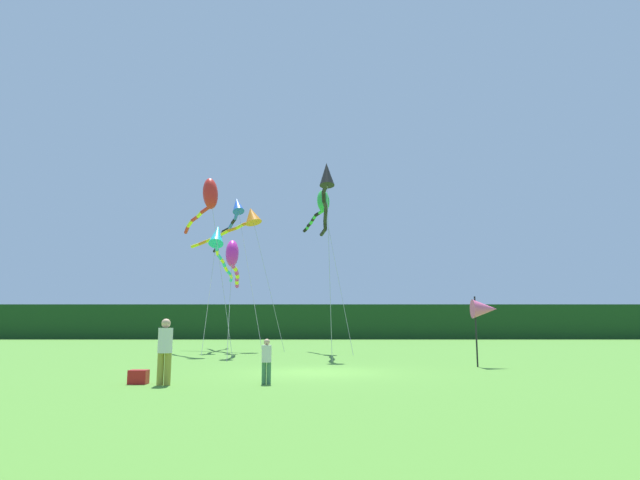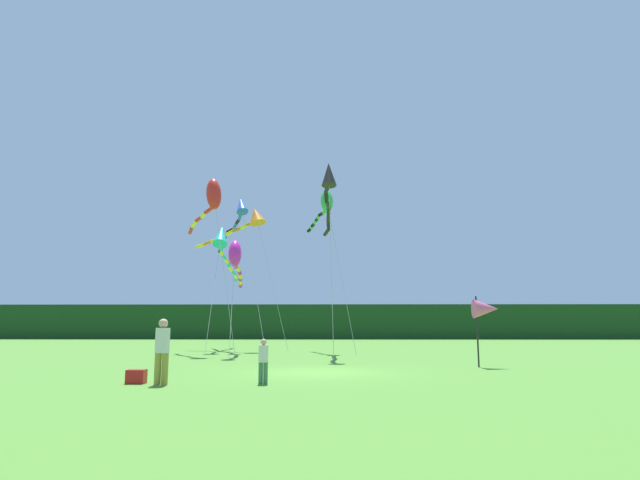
{
  "view_description": "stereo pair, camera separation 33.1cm",
  "coord_description": "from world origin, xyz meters",
  "px_view_note": "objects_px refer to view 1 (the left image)",
  "views": [
    {
      "loc": [
        0.08,
        -17.69,
        1.47
      ],
      "look_at": [
        0.0,
        6.0,
        5.26
      ],
      "focal_mm": 30.24,
      "sensor_mm": 36.0,
      "label": 1
    },
    {
      "loc": [
        0.41,
        -17.68,
        1.47
      ],
      "look_at": [
        0.0,
        6.0,
        5.26
      ],
      "focal_mm": 30.24,
      "sensor_mm": 36.0,
      "label": 2
    }
  ],
  "objects_px": {
    "kite_cyan": "(221,241)",
    "kite_red": "(210,197)",
    "kite_blue": "(235,215)",
    "kite_orange": "(249,219)",
    "kite_black": "(328,186)",
    "kite_green": "(323,204)",
    "kite_magenta": "(235,257)",
    "banner_flag_pole": "(486,309)",
    "person_child": "(268,359)",
    "cooler_box": "(141,377)",
    "person_adult": "(167,348)"
  },
  "relations": [
    {
      "from": "kite_cyan",
      "to": "kite_red",
      "type": "bearing_deg",
      "value": -88.87
    },
    {
      "from": "kite_blue",
      "to": "kite_orange",
      "type": "bearing_deg",
      "value": 4.8
    },
    {
      "from": "kite_blue",
      "to": "kite_red",
      "type": "relative_size",
      "value": 1.12
    },
    {
      "from": "kite_black",
      "to": "kite_cyan",
      "type": "bearing_deg",
      "value": 134.32
    },
    {
      "from": "kite_green",
      "to": "kite_red",
      "type": "height_order",
      "value": "kite_green"
    },
    {
      "from": "kite_cyan",
      "to": "kite_magenta",
      "type": "relative_size",
      "value": 1.66
    },
    {
      "from": "banner_flag_pole",
      "to": "kite_black",
      "type": "xyz_separation_m",
      "value": [
        -5.75,
        5.66,
        6.19
      ]
    },
    {
      "from": "kite_black",
      "to": "kite_orange",
      "type": "distance_m",
      "value": 9.11
    },
    {
      "from": "person_child",
      "to": "banner_flag_pole",
      "type": "xyz_separation_m",
      "value": [
        7.43,
        5.82,
        1.44
      ]
    },
    {
      "from": "cooler_box",
      "to": "kite_magenta",
      "type": "relative_size",
      "value": 0.07
    },
    {
      "from": "person_child",
      "to": "kite_blue",
      "type": "height_order",
      "value": "kite_blue"
    },
    {
      "from": "cooler_box",
      "to": "kite_black",
      "type": "bearing_deg",
      "value": 66.54
    },
    {
      "from": "kite_cyan",
      "to": "kite_green",
      "type": "height_order",
      "value": "kite_green"
    },
    {
      "from": "banner_flag_pole",
      "to": "kite_green",
      "type": "distance_m",
      "value": 14.52
    },
    {
      "from": "cooler_box",
      "to": "kite_orange",
      "type": "relative_size",
      "value": 0.05
    },
    {
      "from": "kite_cyan",
      "to": "kite_orange",
      "type": "bearing_deg",
      "value": 34.66
    },
    {
      "from": "banner_flag_pole",
      "to": "kite_red",
      "type": "distance_m",
      "value": 16.19
    },
    {
      "from": "kite_magenta",
      "to": "kite_orange",
      "type": "height_order",
      "value": "kite_orange"
    },
    {
      "from": "kite_green",
      "to": "kite_black",
      "type": "bearing_deg",
      "value": -88.03
    },
    {
      "from": "kite_blue",
      "to": "kite_green",
      "type": "relative_size",
      "value": 1.11
    },
    {
      "from": "person_adult",
      "to": "person_child",
      "type": "distance_m",
      "value": 2.58
    },
    {
      "from": "banner_flag_pole",
      "to": "kite_black",
      "type": "height_order",
      "value": "kite_black"
    },
    {
      "from": "kite_orange",
      "to": "kite_red",
      "type": "bearing_deg",
      "value": -107.51
    },
    {
      "from": "cooler_box",
      "to": "banner_flag_pole",
      "type": "relative_size",
      "value": 0.18
    },
    {
      "from": "cooler_box",
      "to": "kite_cyan",
      "type": "xyz_separation_m",
      "value": [
        -1.49,
        18.04,
        6.37
      ]
    },
    {
      "from": "person_adult",
      "to": "kite_blue",
      "type": "bearing_deg",
      "value": 94.6
    },
    {
      "from": "cooler_box",
      "to": "kite_black",
      "type": "xyz_separation_m",
      "value": [
        4.96,
        11.43,
        8.08
      ]
    },
    {
      "from": "person_child",
      "to": "cooler_box",
      "type": "relative_size",
      "value": 2.45
    },
    {
      "from": "banner_flag_pole",
      "to": "kite_magenta",
      "type": "height_order",
      "value": "kite_magenta"
    },
    {
      "from": "banner_flag_pole",
      "to": "kite_blue",
      "type": "height_order",
      "value": "kite_blue"
    },
    {
      "from": "banner_flag_pole",
      "to": "kite_cyan",
      "type": "distance_m",
      "value": 17.88
    },
    {
      "from": "banner_flag_pole",
      "to": "kite_blue",
      "type": "xyz_separation_m",
      "value": [
        -11.54,
        13.28,
        6.3
      ]
    },
    {
      "from": "banner_flag_pole",
      "to": "kite_green",
      "type": "height_order",
      "value": "kite_green"
    },
    {
      "from": "cooler_box",
      "to": "kite_magenta",
      "type": "xyz_separation_m",
      "value": [
        0.37,
        12.04,
        4.65
      ]
    },
    {
      "from": "kite_cyan",
      "to": "kite_magenta",
      "type": "height_order",
      "value": "kite_cyan"
    },
    {
      "from": "person_adult",
      "to": "kite_orange",
      "type": "xyz_separation_m",
      "value": [
        -0.67,
        19.43,
        7.25
      ]
    },
    {
      "from": "person_adult",
      "to": "cooler_box",
      "type": "height_order",
      "value": "person_adult"
    },
    {
      "from": "kite_black",
      "to": "person_adult",
      "type": "bearing_deg",
      "value": -109.79
    },
    {
      "from": "kite_magenta",
      "to": "kite_green",
      "type": "height_order",
      "value": "kite_green"
    },
    {
      "from": "banner_flag_pole",
      "to": "kite_magenta",
      "type": "xyz_separation_m",
      "value": [
        -10.34,
        6.27,
        2.75
      ]
    },
    {
      "from": "cooler_box",
      "to": "kite_cyan",
      "type": "bearing_deg",
      "value": 94.72
    },
    {
      "from": "person_child",
      "to": "kite_black",
      "type": "relative_size",
      "value": 0.12
    },
    {
      "from": "kite_cyan",
      "to": "kite_green",
      "type": "relative_size",
      "value": 1.13
    },
    {
      "from": "person_adult",
      "to": "kite_magenta",
      "type": "xyz_separation_m",
      "value": [
        -0.36,
        12.35,
        3.9
      ]
    },
    {
      "from": "person_adult",
      "to": "kite_blue",
      "type": "height_order",
      "value": "kite_blue"
    },
    {
      "from": "person_adult",
      "to": "cooler_box",
      "type": "distance_m",
      "value": 1.09
    },
    {
      "from": "kite_magenta",
      "to": "kite_black",
      "type": "xyz_separation_m",
      "value": [
        4.59,
        -0.61,
        3.43
      ]
    },
    {
      "from": "person_adult",
      "to": "cooler_box",
      "type": "bearing_deg",
      "value": 157.0
    },
    {
      "from": "person_child",
      "to": "kite_black",
      "type": "height_order",
      "value": "kite_black"
    },
    {
      "from": "cooler_box",
      "to": "kite_green",
      "type": "bearing_deg",
      "value": 74.57
    }
  ]
}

